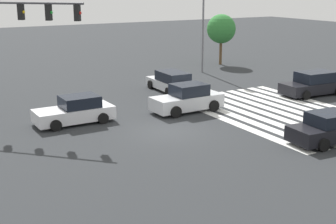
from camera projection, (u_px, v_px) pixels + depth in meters
The scene contains 10 objects.
ground_plane at pixel (168, 131), 24.44m from camera, with size 137.15×137.15×0.00m, color #2B2D30.
crosswalk_markings at pixel (279, 112), 28.15m from camera, with size 12.45×8.20×0.01m.
traffic_signal_mast at pixel (5, 28), 25.42m from camera, with size 5.49×5.49×6.72m.
car_1 at pixel (75, 111), 25.75m from camera, with size 2.12×4.32×1.50m.
car_2 at pixel (187, 99), 28.14m from camera, with size 2.10×4.43×1.67m.
car_3 at pixel (314, 84), 32.41m from camera, with size 2.29×4.82×1.61m.
car_4 at pixel (332, 128), 22.65m from camera, with size 2.21×4.71×1.49m.
car_5 at pixel (171, 82), 33.49m from camera, with size 4.55×2.15×1.45m.
street_light_pole_b at pixel (203, 11), 39.66m from camera, with size 0.80×0.36×8.87m.
tree_corner_a at pixel (221, 29), 44.24m from camera, with size 2.75×2.75×4.77m.
Camera 1 is at (-20.24, 11.60, 7.36)m, focal length 50.00 mm.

